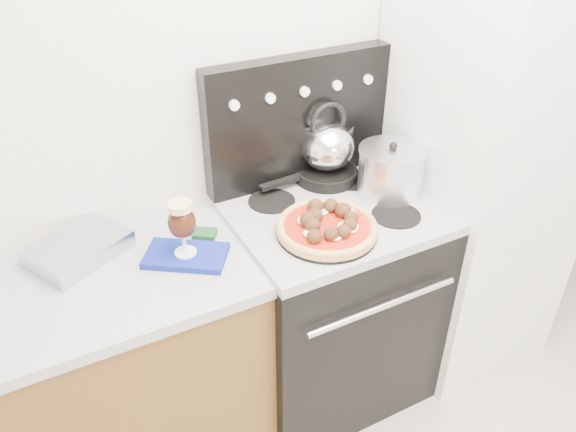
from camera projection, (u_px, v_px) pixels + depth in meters
room_shell at (518, 282)px, 1.23m from camera, size 3.52×3.01×2.52m
base_cabinet at (52, 403)px, 1.95m from camera, size 1.45×0.60×0.86m
countertop at (18, 306)px, 1.71m from camera, size 1.48×0.63×0.04m
stove_body at (328, 305)px, 2.36m from camera, size 0.76×0.65×0.88m
cooktop at (332, 213)px, 2.10m from camera, size 0.76×0.65×0.04m
backguard at (298, 120)px, 2.16m from camera, size 0.76×0.08×0.50m
fridge at (480, 163)px, 2.33m from camera, size 0.64×0.68×1.90m
foil_sheet at (78, 249)px, 1.87m from camera, size 0.37×0.34×0.06m
oven_mitt at (186, 256)px, 1.87m from camera, size 0.31×0.28×0.02m
beer_glass at (183, 228)px, 1.81m from camera, size 0.09×0.09×0.20m
pizza_pan at (327, 233)px, 1.95m from camera, size 0.38×0.38×0.01m
pizza at (327, 225)px, 1.94m from camera, size 0.43×0.43×0.05m
skillet at (326, 174)px, 2.27m from camera, size 0.27×0.27×0.05m
tea_kettle at (327, 142)px, 2.19m from camera, size 0.26×0.26×0.24m
stock_pot at (390, 172)px, 2.14m from camera, size 0.30×0.30×0.18m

